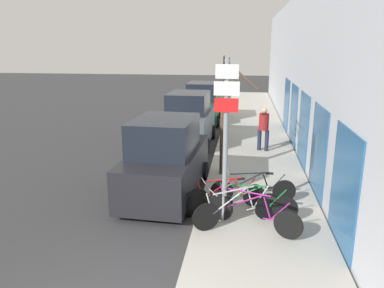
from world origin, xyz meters
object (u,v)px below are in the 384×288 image
Objects in this scene: parked_car_0 at (166,161)px; parked_car_1 at (189,121)px; parked_car_2 at (203,105)px; street_tree at (224,118)px; bicycle_4 at (253,189)px; bicycle_1 at (238,209)px; pedestrian_near at (264,126)px; bicycle_0 at (253,213)px; bicycle_2 at (252,203)px; signpost at (226,135)px; bicycle_3 at (226,196)px.

parked_car_0 is 5.69m from parked_car_1.
street_tree is (1.72, -9.14, 0.99)m from parked_car_2.
street_tree reaches higher than bicycle_4.
pedestrian_near is at bearing -36.27° from bicycle_1.
parked_car_1 is (-2.69, 6.32, 0.54)m from bicycle_4.
parked_car_0 is (-2.50, 2.18, 0.49)m from bicycle_0.
bicycle_2 is (0.35, 0.46, -0.02)m from bicycle_1.
street_tree is at bearing 93.58° from signpost.
signpost reaches higher than parked_car_2.
signpost is 7.87m from parked_car_1.
parked_car_0 reaches higher than bicycle_4.
bicycle_4 is 0.55× the size of parked_car_1.
bicycle_2 is 1.09× the size of bicycle_3.
bicycle_1 is 0.46× the size of parked_car_0.
bicycle_1 is 2.99m from parked_car_0.
pedestrian_near is at bearing -31.04° from bicycle_3.
pedestrian_near is at bearing -64.05° from parked_car_2.
street_tree reaches higher than bicycle_1.
bicycle_2 is (0.68, 0.27, -1.78)m from signpost.
parked_car_1 is 0.99× the size of parked_car_2.
signpost is 1.69× the size of bicycle_4.
parked_car_0 is 2.51× the size of pedestrian_near.
bicycle_4 is 6.89m from parked_car_1.
parked_car_1 is 1.08× the size of street_tree.
bicycle_0 is at bearing -27.14° from signpost.
bicycle_1 is 0.53× the size of street_tree.
street_tree is at bearing 38.53° from bicycle_0.
pedestrian_near is (3.16, -6.13, 0.14)m from parked_car_2.
bicycle_2 is at bearing -65.91° from bicycle_1.
bicycle_1 is at bearing -29.83° from signpost.
parked_car_0 is at bearing 63.96° from bicycle_2.
parked_car_2 is 1.10× the size of street_tree.
parked_car_1 is (-2.31, 7.71, 0.52)m from bicycle_1.
bicycle_0 is 0.98× the size of bicycle_2.
bicycle_3 is at bearing 58.07° from bicycle_0.
signpost is 1.92m from bicycle_2.
signpost is 1.80× the size of bicycle_0.
street_tree reaches higher than bicycle_0.
street_tree is at bearing 13.61° from bicycle_4.
signpost reaches higher than bicycle_0.
bicycle_4 is at bearing -79.93° from pedestrian_near.
parked_car_1 reaches higher than bicycle_0.
signpost reaches higher than bicycle_1.
signpost reaches higher than parked_car_0.
street_tree is (1.60, 1.69, 0.98)m from parked_car_0.
signpost reaches higher than street_tree.
bicycle_0 is 1.06× the size of bicycle_3.
signpost is at bearing 117.27° from bicycle_2.
bicycle_0 is 0.62m from bicycle_2.
bicycle_4 is 0.52× the size of parked_car_0.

